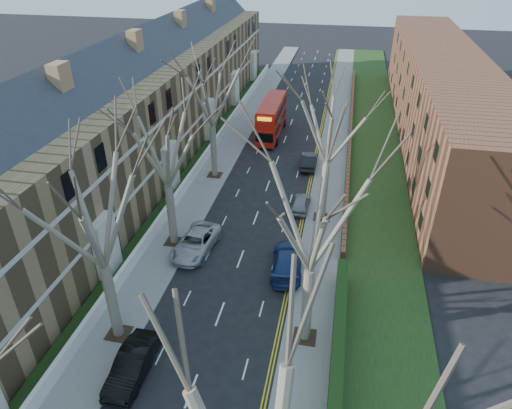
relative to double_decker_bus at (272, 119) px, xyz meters
The scene contains 17 objects.
pavement_left 4.72m from the double_decker_bus, 164.94° to the right, with size 3.00×102.00×0.12m, color slate.
pavement_right 8.19m from the double_decker_bus, ahead, with size 3.00×102.00×0.12m, color slate.
terrace_left 15.29m from the double_decker_bus, 142.27° to the right, with size 9.70×78.00×13.60m.
flats_right 19.76m from the double_decker_bus, ahead, with size 13.97×54.00×10.00m.
front_wall_left 10.89m from the double_decker_bus, 122.40° to the right, with size 0.30×78.00×1.00m.
grass_verge_right 12.56m from the double_decker_bus, ahead, with size 6.00×102.00×0.06m.
tree_left_mid 35.14m from the double_decker_bus, 96.41° to the right, with size 10.50×10.50×14.71m.
tree_left_far 25.45m from the double_decker_bus, 99.03° to the right, with size 10.15×10.15×14.22m.
tree_left_dist 14.76m from the double_decker_bus, 107.56° to the right, with size 10.50×10.50×14.71m.
tree_right_mid 33.83m from the double_decker_bus, 76.74° to the right, with size 10.50×10.50×14.71m.
tree_right_far 20.90m from the double_decker_bus, 67.33° to the right, with size 10.15×10.15×14.22m.
double_decker_bus is the anchor object (origin of this frame).
car_left_mid 36.73m from the double_decker_bus, 92.59° to the right, with size 1.66×4.77×1.57m, color black.
car_left_far 24.83m from the double_decker_bus, 94.14° to the right, with size 2.53×5.48×1.52m, color #AEAFB4.
car_right_near 26.30m from the double_decker_bus, 77.77° to the right, with size 2.25×5.53×1.61m, color navy.
car_right_mid 17.81m from the double_decker_bus, 71.73° to the right, with size 1.50×3.73×1.27m, color gray.
car_right_far 9.82m from the double_decker_bus, 56.20° to the right, with size 1.52×4.36×1.44m, color black.
Camera 1 is at (6.67, -12.17, 21.63)m, focal length 32.00 mm.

